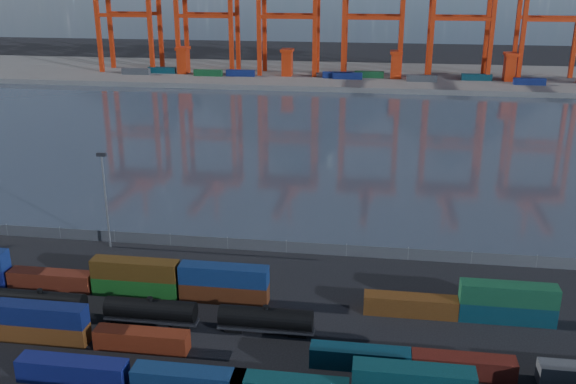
# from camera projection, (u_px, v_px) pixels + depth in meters

# --- Properties ---
(ground) EXTENTS (700.00, 700.00, 0.00)m
(ground) POSITION_uv_depth(u_px,v_px,m) (254.00, 344.00, 80.78)
(ground) COLOR black
(ground) RESTS_ON ground
(harbor_water) EXTENTS (700.00, 700.00, 0.00)m
(harbor_water) POSITION_uv_depth(u_px,v_px,m) (327.00, 138.00, 178.86)
(harbor_water) COLOR #313A47
(harbor_water) RESTS_ON ground
(far_quay) EXTENTS (700.00, 70.00, 2.00)m
(far_quay) POSITION_uv_depth(u_px,v_px,m) (348.00, 76.00, 276.61)
(far_quay) COLOR #514F4C
(far_quay) RESTS_ON ground
(container_row_south) EXTENTS (140.65, 2.60, 5.54)m
(container_row_south) POSITION_uv_depth(u_px,v_px,m) (200.00, 375.00, 70.91)
(container_row_south) COLOR #444749
(container_row_south) RESTS_ON ground
(container_row_mid) EXTENTS (140.80, 2.41, 5.14)m
(container_row_mid) POSITION_uv_depth(u_px,v_px,m) (334.00, 354.00, 76.14)
(container_row_mid) COLOR #44464A
(container_row_mid) RESTS_ON ground
(container_row_north) EXTENTS (143.02, 2.57, 5.47)m
(container_row_north) POSITION_uv_depth(u_px,v_px,m) (257.00, 289.00, 90.04)
(container_row_north) COLOR #101654
(container_row_north) RESTS_ON ground
(waterfront_fence) EXTENTS (160.12, 0.12, 2.20)m
(waterfront_fence) POSITION_uv_depth(u_px,v_px,m) (286.00, 247.00, 106.60)
(waterfront_fence) COLOR #595B5E
(waterfront_fence) RESTS_ON ground
(yard_light_mast) EXTENTS (1.60, 0.40, 16.60)m
(yard_light_mast) POSITION_uv_depth(u_px,v_px,m) (105.00, 195.00, 106.06)
(yard_light_mast) COLOR slate
(yard_light_mast) RESTS_ON ground
(quay_containers) EXTENTS (172.58, 10.99, 2.60)m
(quay_containers) POSITION_uv_depth(u_px,v_px,m) (319.00, 75.00, 263.76)
(quay_containers) COLOR navy
(quay_containers) RESTS_ON far_quay
(straddle_carriers) EXTENTS (140.00, 7.00, 11.10)m
(straddle_carriers) POSITION_uv_depth(u_px,v_px,m) (341.00, 63.00, 265.36)
(straddle_carriers) COLOR red
(straddle_carriers) RESTS_ON far_quay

